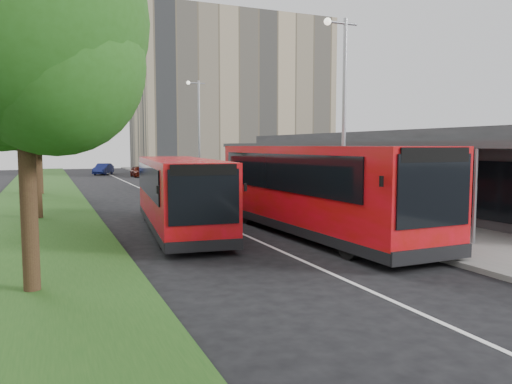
# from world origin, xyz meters

# --- Properties ---
(ground) EXTENTS (120.00, 120.00, 0.00)m
(ground) POSITION_xyz_m (0.00, 0.00, 0.00)
(ground) COLOR black
(ground) RESTS_ON ground
(pavement) EXTENTS (5.00, 80.00, 0.15)m
(pavement) POSITION_xyz_m (6.00, 20.00, 0.07)
(pavement) COLOR slate
(pavement) RESTS_ON ground
(grass_verge) EXTENTS (5.00, 80.00, 0.10)m
(grass_verge) POSITION_xyz_m (-7.00, 20.00, 0.05)
(grass_verge) COLOR #204A18
(grass_verge) RESTS_ON ground
(lane_centre_line) EXTENTS (0.12, 70.00, 0.01)m
(lane_centre_line) POSITION_xyz_m (0.00, 15.00, 0.01)
(lane_centre_line) COLOR silver
(lane_centre_line) RESTS_ON ground
(kerb_dashes) EXTENTS (0.12, 56.00, 0.01)m
(kerb_dashes) POSITION_xyz_m (3.30, 19.00, 0.01)
(kerb_dashes) COLOR silver
(kerb_dashes) RESTS_ON ground
(office_block) EXTENTS (22.00, 12.00, 18.00)m
(office_block) POSITION_xyz_m (14.00, 42.00, 9.00)
(office_block) COLOR tan
(office_block) RESTS_ON ground
(station_building) EXTENTS (7.70, 26.00, 4.00)m
(station_building) POSITION_xyz_m (10.86, 8.00, 2.04)
(station_building) COLOR #2B2B2E
(station_building) RESTS_ON ground
(tree_near) EXTENTS (5.32, 5.32, 8.54)m
(tree_near) POSITION_xyz_m (-7.01, -2.95, 5.52)
(tree_near) COLOR #351F15
(tree_near) RESTS_ON ground
(tree_mid) EXTENTS (5.11, 5.11, 8.21)m
(tree_mid) POSITION_xyz_m (-7.01, 9.05, 5.30)
(tree_mid) COLOR #351F15
(tree_mid) RESTS_ON ground
(tree_far) EXTENTS (4.60, 4.60, 7.38)m
(tree_far) POSITION_xyz_m (-7.01, 21.05, 4.77)
(tree_far) COLOR #351F15
(tree_far) RESTS_ON ground
(lamp_post_near) EXTENTS (1.44, 0.28, 8.00)m
(lamp_post_near) POSITION_xyz_m (4.12, 2.00, 4.72)
(lamp_post_near) COLOR #93959B
(lamp_post_near) RESTS_ON pavement
(lamp_post_far) EXTENTS (1.44, 0.28, 8.00)m
(lamp_post_far) POSITION_xyz_m (4.12, 22.00, 4.72)
(lamp_post_far) COLOR #93959B
(lamp_post_far) RESTS_ON pavement
(bus_main) EXTENTS (3.29, 11.56, 3.25)m
(bus_main) POSITION_xyz_m (2.38, 0.87, 1.67)
(bus_main) COLOR red
(bus_main) RESTS_ON ground
(bus_second) EXTENTS (3.45, 9.95, 2.76)m
(bus_second) POSITION_xyz_m (-1.98, 3.71, 1.42)
(bus_second) COLOR red
(bus_second) RESTS_ON ground
(litter_bin) EXTENTS (0.73, 0.73, 1.03)m
(litter_bin) POSITION_xyz_m (5.52, 9.48, 0.67)
(litter_bin) COLOR #341E15
(litter_bin) RESTS_ON pavement
(bollard) EXTENTS (0.15, 0.15, 0.86)m
(bollard) POSITION_xyz_m (4.96, 17.10, 0.58)
(bollard) COLOR #D7D50B
(bollard) RESTS_ON pavement
(car_near) EXTENTS (1.48, 3.47, 1.17)m
(car_near) POSITION_xyz_m (2.31, 38.06, 0.59)
(car_near) COLOR #53140B
(car_near) RESTS_ON ground
(car_far) EXTENTS (2.76, 4.05, 1.26)m
(car_far) POSITION_xyz_m (-0.63, 44.07, 0.63)
(car_far) COLOR navy
(car_far) RESTS_ON ground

